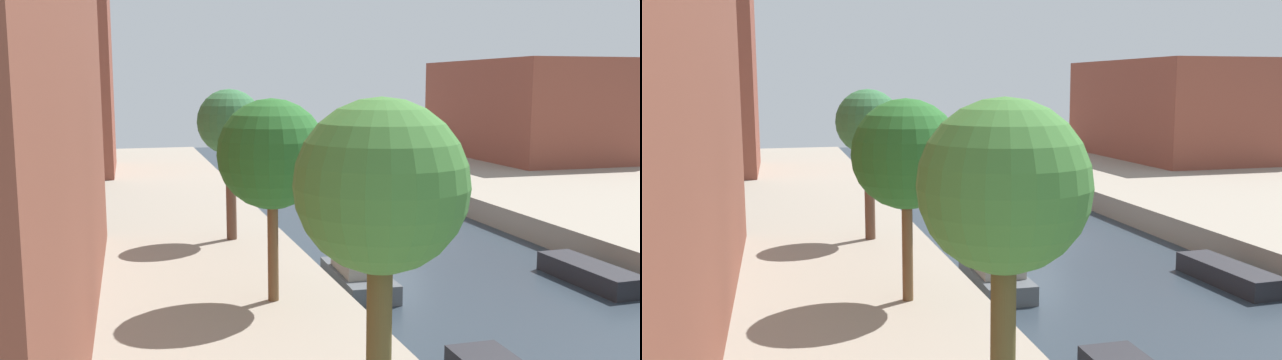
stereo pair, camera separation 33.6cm
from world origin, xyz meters
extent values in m
plane|color=#28333D|center=(0.00, 0.00, 0.00)|extent=(84.00, 84.00, 0.00)
cube|color=brown|center=(18.00, 17.93, 4.43)|extent=(10.00, 15.02, 6.85)
cylinder|color=brown|center=(-6.92, -16.59, 2.51)|extent=(0.36, 0.36, 3.01)
sphere|color=#3D7632|center=(-6.92, -16.59, 4.85)|extent=(2.39, 2.39, 2.39)
cylinder|color=brown|center=(-6.92, -9.45, 2.33)|extent=(0.26, 0.26, 2.65)
sphere|color=#246225|center=(-6.92, -9.45, 4.57)|extent=(2.62, 2.62, 2.62)
cylinder|color=brown|center=(-6.92, -2.65, 2.60)|extent=(0.34, 0.34, 3.21)
sphere|color=#316A3D|center=(-6.92, -2.65, 4.96)|extent=(2.17, 2.17, 2.17)
cube|color=#B7B7BC|center=(7.28, 15.01, 1.38)|extent=(1.97, 4.81, 0.77)
cube|color=#1E2328|center=(7.28, 14.66, 2.09)|extent=(1.70, 2.66, 0.65)
cube|color=#4C5156|center=(-3.57, -6.08, 0.28)|extent=(1.59, 3.78, 0.57)
cube|color=gray|center=(-3.57, -6.14, 0.76)|extent=(1.32, 2.10, 0.39)
cube|color=#232328|center=(3.62, -7.52, 0.31)|extent=(1.34, 3.82, 0.61)
camera|label=1|loc=(-10.16, -24.99, 6.20)|focal=37.94mm
camera|label=2|loc=(-9.84, -25.08, 6.20)|focal=37.94mm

